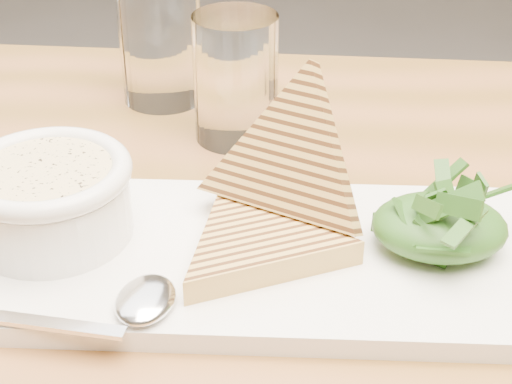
{
  "coord_description": "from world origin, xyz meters",
  "views": [
    {
      "loc": [
        0.04,
        -0.61,
        1.09
      ],
      "look_at": [
        0.02,
        -0.15,
        0.8
      ],
      "focal_mm": 55.0,
      "sensor_mm": 36.0,
      "label": 1
    }
  ],
  "objects_px": {
    "soup_bowl": "(51,207)",
    "glass_near": "(236,78)",
    "table_top": "(94,293)",
    "glass_far": "(161,41)",
    "platter": "(255,257)"
  },
  "relations": [
    {
      "from": "soup_bowl",
      "to": "glass_near",
      "type": "distance_m",
      "value": 0.22
    },
    {
      "from": "table_top",
      "to": "soup_bowl",
      "type": "relative_size",
      "value": 11.22
    },
    {
      "from": "soup_bowl",
      "to": "glass_near",
      "type": "relative_size",
      "value": 0.97
    },
    {
      "from": "soup_bowl",
      "to": "table_top",
      "type": "bearing_deg",
      "value": -37.46
    },
    {
      "from": "glass_far",
      "to": "table_top",
      "type": "bearing_deg",
      "value": -92.23
    },
    {
      "from": "platter",
      "to": "soup_bowl",
      "type": "xyz_separation_m",
      "value": [
        -0.14,
        0.01,
        0.03
      ]
    },
    {
      "from": "platter",
      "to": "soup_bowl",
      "type": "relative_size",
      "value": 3.6
    },
    {
      "from": "table_top",
      "to": "platter",
      "type": "distance_m",
      "value": 0.12
    },
    {
      "from": "table_top",
      "to": "glass_far",
      "type": "bearing_deg",
      "value": 87.77
    },
    {
      "from": "soup_bowl",
      "to": "platter",
      "type": "bearing_deg",
      "value": -5.0
    },
    {
      "from": "glass_near",
      "to": "platter",
      "type": "bearing_deg",
      "value": -82.7
    },
    {
      "from": "soup_bowl",
      "to": "glass_near",
      "type": "height_order",
      "value": "glass_near"
    },
    {
      "from": "platter",
      "to": "glass_near",
      "type": "relative_size",
      "value": 3.48
    },
    {
      "from": "glass_near",
      "to": "glass_far",
      "type": "height_order",
      "value": "glass_far"
    },
    {
      "from": "table_top",
      "to": "glass_near",
      "type": "distance_m",
      "value": 0.24
    }
  ]
}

